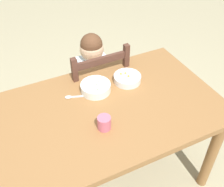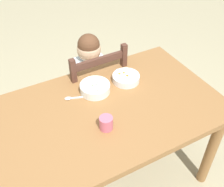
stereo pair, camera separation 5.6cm
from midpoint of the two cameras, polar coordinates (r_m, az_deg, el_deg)
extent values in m
plane|color=tan|center=(2.19, -1.42, -16.82)|extent=(8.00, 8.00, 0.00)
cube|color=olive|center=(1.64, -1.82, -3.50)|extent=(1.36, 0.84, 0.04)
cylinder|color=olive|center=(2.01, 19.12, -11.05)|extent=(0.07, 0.07, 0.69)
cylinder|color=olive|center=(2.06, -21.67, -10.18)|extent=(0.07, 0.07, 0.69)
cylinder|color=olive|center=(2.35, 7.69, 0.32)|extent=(0.07, 0.07, 0.69)
cube|color=#513025|center=(2.22, -5.28, 0.43)|extent=(0.42, 0.42, 0.02)
cube|color=#513025|center=(2.55, -2.93, 0.51)|extent=(0.04, 0.04, 0.41)
cube|color=#513025|center=(2.46, -10.87, -2.28)|extent=(0.04, 0.04, 0.41)
cube|color=#513025|center=(2.31, 1.34, -4.83)|extent=(0.04, 0.04, 0.41)
cube|color=#513025|center=(2.20, -7.35, -8.22)|extent=(0.04, 0.04, 0.41)
cube|color=#513025|center=(2.01, 1.55, 4.36)|extent=(0.04, 0.04, 0.47)
cube|color=#513025|center=(1.88, -8.51, 0.98)|extent=(0.04, 0.04, 0.47)
cube|color=#513025|center=(1.84, -3.52, 6.75)|extent=(0.36, 0.03, 0.05)
cube|color=#513025|center=(1.92, -3.35, 3.29)|extent=(0.36, 0.03, 0.05)
cube|color=silver|center=(2.10, -5.21, 3.51)|extent=(0.22, 0.14, 0.32)
sphere|color=#D8B08B|center=(1.96, -5.63, 9.01)|extent=(0.17, 0.17, 0.17)
sphere|color=brown|center=(1.94, -5.70, 9.97)|extent=(0.16, 0.16, 0.16)
cylinder|color=#3F4C72|center=(2.25, -4.65, -6.16)|extent=(0.07, 0.07, 0.43)
cylinder|color=#3F4C72|center=(2.28, -2.13, -5.21)|extent=(0.07, 0.07, 0.43)
cylinder|color=silver|center=(1.94, -7.62, 2.69)|extent=(0.06, 0.24, 0.13)
cylinder|color=silver|center=(2.02, -0.80, 4.89)|extent=(0.06, 0.24, 0.13)
cylinder|color=white|center=(1.73, -4.59, 1.09)|extent=(0.19, 0.19, 0.05)
cylinder|color=white|center=(1.74, -4.55, 0.48)|extent=(0.09, 0.09, 0.01)
cylinder|color=#519A30|center=(1.72, -4.60, 1.30)|extent=(0.16, 0.16, 0.03)
sphere|color=#509735|center=(1.73, -3.95, 2.24)|extent=(0.01, 0.01, 0.01)
sphere|color=#539737|center=(1.67, -4.05, 0.57)|extent=(0.01, 0.01, 0.01)
sphere|color=#5B8F3A|center=(1.71, -4.96, 1.56)|extent=(0.01, 0.01, 0.01)
sphere|color=green|center=(1.71, -4.26, 1.74)|extent=(0.01, 0.01, 0.01)
sphere|color=#4F983B|center=(1.72, -4.81, 1.91)|extent=(0.01, 0.01, 0.01)
cylinder|color=white|center=(1.81, 2.02, 3.20)|extent=(0.18, 0.18, 0.05)
cylinder|color=white|center=(1.82, 2.01, 2.71)|extent=(0.08, 0.08, 0.01)
cylinder|color=orange|center=(1.81, 2.03, 3.37)|extent=(0.15, 0.15, 0.02)
cube|color=orange|center=(1.82, 1.60, 4.20)|extent=(0.02, 0.02, 0.01)
cube|color=orange|center=(1.80, 2.26, 3.61)|extent=(0.02, 0.02, 0.01)
cube|color=orange|center=(1.81, 0.66, 4.01)|extent=(0.02, 0.02, 0.01)
cube|color=silver|center=(1.71, -7.76, -0.82)|extent=(0.09, 0.04, 0.00)
ellipsoid|color=silver|center=(1.71, -10.01, -1.00)|extent=(0.05, 0.04, 0.01)
cylinder|color=#CE637E|center=(1.49, -2.32, -6.14)|extent=(0.07, 0.07, 0.08)
camera|label=1|loc=(0.03, 89.02, 0.84)|focal=44.15mm
camera|label=2|loc=(0.03, -90.98, -0.84)|focal=44.15mm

